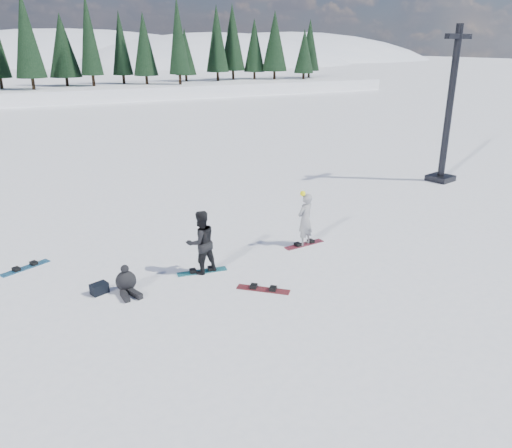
{
  "coord_description": "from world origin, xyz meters",
  "views": [
    {
      "loc": [
        -6.11,
        -12.69,
        6.5
      ],
      "look_at": [
        0.58,
        0.63,
        1.1
      ],
      "focal_mm": 35.0,
      "sensor_mm": 36.0,
      "label": 1
    }
  ],
  "objects_px": {
    "seated_rider": "(126,282)",
    "snowboarder_man": "(201,242)",
    "snowboarder_woman": "(305,219)",
    "snowboard_loose_b": "(263,289)",
    "lift_tower": "(448,121)",
    "gear_bag": "(99,288)",
    "snowboard_loose_c": "(25,268)"
  },
  "relations": [
    {
      "from": "snowboarder_man",
      "to": "snowboard_loose_c",
      "type": "height_order",
      "value": "snowboarder_man"
    },
    {
      "from": "snowboard_loose_b",
      "to": "snowboard_loose_c",
      "type": "bearing_deg",
      "value": -176.38
    },
    {
      "from": "lift_tower",
      "to": "snowboarder_man",
      "type": "bearing_deg",
      "value": -175.93
    },
    {
      "from": "seated_rider",
      "to": "snowboard_loose_c",
      "type": "bearing_deg",
      "value": 118.99
    },
    {
      "from": "gear_bag",
      "to": "snowboard_loose_b",
      "type": "relative_size",
      "value": 0.3
    },
    {
      "from": "snowboarder_man",
      "to": "snowboard_loose_b",
      "type": "bearing_deg",
      "value": 112.78
    },
    {
      "from": "snowboarder_man",
      "to": "snowboard_loose_c",
      "type": "relative_size",
      "value": 1.3
    },
    {
      "from": "seated_rider",
      "to": "snowboarder_man",
      "type": "bearing_deg",
      "value": -3.98
    },
    {
      "from": "seated_rider",
      "to": "snowboarder_woman",
      "type": "bearing_deg",
      "value": -3.98
    },
    {
      "from": "snowboarder_woman",
      "to": "snowboarder_man",
      "type": "relative_size",
      "value": 1.02
    },
    {
      "from": "snowboard_loose_b",
      "to": "snowboard_loose_c",
      "type": "height_order",
      "value": "same"
    },
    {
      "from": "snowboard_loose_c",
      "to": "snowboard_loose_b",
      "type": "bearing_deg",
      "value": -62.96
    },
    {
      "from": "snowboard_loose_b",
      "to": "snowboarder_woman",
      "type": "bearing_deg",
      "value": 81.09
    },
    {
      "from": "gear_bag",
      "to": "snowboard_loose_c",
      "type": "relative_size",
      "value": 0.3
    },
    {
      "from": "seated_rider",
      "to": "gear_bag",
      "type": "distance_m",
      "value": 0.76
    },
    {
      "from": "snowboarder_man",
      "to": "gear_bag",
      "type": "height_order",
      "value": "snowboarder_man"
    },
    {
      "from": "snowboarder_man",
      "to": "snowboard_loose_b",
      "type": "distance_m",
      "value": 2.38
    },
    {
      "from": "lift_tower",
      "to": "snowboarder_woman",
      "type": "bearing_deg",
      "value": -172.14
    },
    {
      "from": "gear_bag",
      "to": "snowboard_loose_c",
      "type": "height_order",
      "value": "gear_bag"
    },
    {
      "from": "lift_tower",
      "to": "snowboard_loose_b",
      "type": "height_order",
      "value": "lift_tower"
    },
    {
      "from": "snowboard_loose_b",
      "to": "lift_tower",
      "type": "bearing_deg",
      "value": 67.23
    },
    {
      "from": "snowboard_loose_b",
      "to": "seated_rider",
      "type": "bearing_deg",
      "value": -163.58
    },
    {
      "from": "gear_bag",
      "to": "seated_rider",
      "type": "bearing_deg",
      "value": -19.74
    },
    {
      "from": "snowboarder_woman",
      "to": "snowboard_loose_b",
      "type": "bearing_deg",
      "value": 18.16
    },
    {
      "from": "lift_tower",
      "to": "snowboarder_woman",
      "type": "relative_size",
      "value": 3.72
    },
    {
      "from": "snowboarder_woman",
      "to": "seated_rider",
      "type": "distance_m",
      "value": 6.3
    },
    {
      "from": "lift_tower",
      "to": "gear_bag",
      "type": "bearing_deg",
      "value": -178.77
    },
    {
      "from": "lift_tower",
      "to": "snowboarder_man",
      "type": "height_order",
      "value": "lift_tower"
    },
    {
      "from": "seated_rider",
      "to": "snowboard_loose_b",
      "type": "bearing_deg",
      "value": -35.55
    },
    {
      "from": "gear_bag",
      "to": "snowboard_loose_c",
      "type": "xyz_separation_m",
      "value": [
        -1.74,
        2.7,
        -0.14
      ]
    },
    {
      "from": "gear_bag",
      "to": "snowboard_loose_c",
      "type": "distance_m",
      "value": 3.22
    },
    {
      "from": "lift_tower",
      "to": "seated_rider",
      "type": "relative_size",
      "value": 7.46
    }
  ]
}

